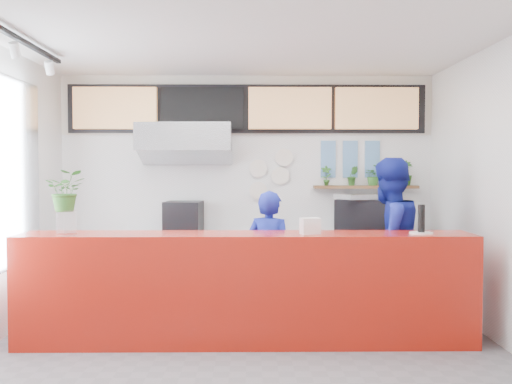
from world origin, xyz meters
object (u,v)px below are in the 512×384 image
(staff_right, at_px, (388,242))
(espresso_machine, at_px, (364,216))
(service_counter, at_px, (246,288))
(pepper_mill, at_px, (421,219))
(staff_center, at_px, (269,258))
(panini_oven, at_px, (184,217))

(staff_right, bearing_deg, espresso_machine, -120.88)
(service_counter, height_order, staff_right, staff_right)
(staff_right, xyz_separation_m, pepper_mill, (0.15, -0.71, 0.32))
(staff_center, xyz_separation_m, pepper_mill, (1.47, -0.70, 0.50))
(service_counter, height_order, pepper_mill, pepper_mill)
(espresso_machine, distance_m, staff_right, 1.18)
(service_counter, relative_size, staff_center, 3.00)
(staff_center, height_order, pepper_mill, staff_center)
(staff_center, xyz_separation_m, staff_right, (1.32, 0.01, 0.18))
(staff_center, distance_m, staff_right, 1.33)
(panini_oven, xyz_separation_m, espresso_machine, (2.37, 0.00, 0.01))
(panini_oven, distance_m, pepper_mill, 3.17)
(espresso_machine, height_order, pepper_mill, pepper_mill)
(staff_right, bearing_deg, service_counter, -10.55)
(service_counter, xyz_separation_m, panini_oven, (-0.83, 1.80, 0.56))
(service_counter, bearing_deg, staff_center, 68.30)
(service_counter, height_order, staff_center, staff_center)
(panini_oven, relative_size, staff_right, 0.25)
(espresso_machine, height_order, staff_center, staff_center)
(espresso_machine, bearing_deg, pepper_mill, -64.36)
(panini_oven, height_order, pepper_mill, pepper_mill)
(staff_right, bearing_deg, panini_oven, -58.47)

